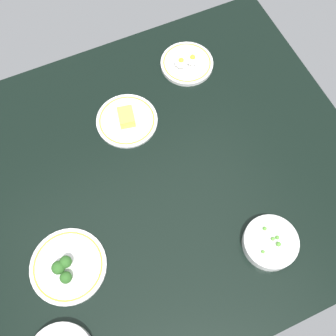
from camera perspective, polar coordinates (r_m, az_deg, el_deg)
The scene contains 5 objects.
dining_table at distance 134.55cm, azimuth 0.00°, elevation -0.70°, with size 126.92×115.14×4.00cm, color black.
plate_eggs at distance 154.01cm, azimuth 2.67°, elevation 14.50°, with size 19.31×19.31×5.20cm.
bowl_peas at distance 126.45cm, azimuth 14.16°, elevation -10.08°, with size 16.47×16.47×5.20cm.
plate_cheese at distance 141.06cm, azimuth -5.79°, elevation 6.74°, with size 21.11×21.11×4.76cm.
plate_broccoli at distance 125.57cm, azimuth -13.92°, elevation -13.25°, with size 22.61×22.61×7.25cm.
Camera 1 is at (21.88, 48.87, 125.44)cm, focal length 43.48 mm.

